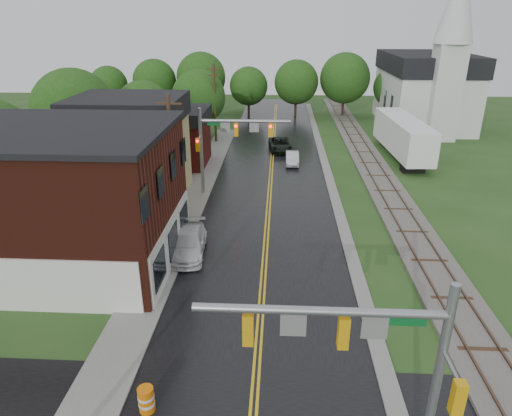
# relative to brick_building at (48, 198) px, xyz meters

# --- Properties ---
(main_road) EXTENTS (10.00, 90.00, 0.02)m
(main_road) POSITION_rel_brick_building_xyz_m (12.48, 15.00, -4.15)
(main_road) COLOR black
(main_road) RESTS_ON ground
(curb_right) EXTENTS (0.80, 70.00, 0.12)m
(curb_right) POSITION_rel_brick_building_xyz_m (17.88, 20.00, -4.15)
(curb_right) COLOR gray
(curb_right) RESTS_ON ground
(sidewalk_left) EXTENTS (2.40, 50.00, 0.12)m
(sidewalk_left) POSITION_rel_brick_building_xyz_m (6.28, 10.00, -4.15)
(sidewalk_left) COLOR gray
(sidewalk_left) RESTS_ON ground
(brick_building) EXTENTS (14.30, 10.30, 8.30)m
(brick_building) POSITION_rel_brick_building_xyz_m (0.00, 0.00, 0.00)
(brick_building) COLOR #46180F
(brick_building) RESTS_ON ground
(yellow_house) EXTENTS (8.00, 7.00, 6.40)m
(yellow_house) POSITION_rel_brick_building_xyz_m (1.48, 11.00, -0.95)
(yellow_house) COLOR tan
(yellow_house) RESTS_ON ground
(darkred_building) EXTENTS (7.00, 6.00, 4.40)m
(darkred_building) POSITION_rel_brick_building_xyz_m (2.48, 20.00, -1.95)
(darkred_building) COLOR #3F0F0C
(darkred_building) RESTS_ON ground
(church) EXTENTS (10.40, 18.40, 20.00)m
(church) POSITION_rel_brick_building_xyz_m (32.48, 38.74, 1.68)
(church) COLOR silver
(church) RESTS_ON ground
(railroad) EXTENTS (3.20, 80.00, 0.30)m
(railroad) POSITION_rel_brick_building_xyz_m (22.48, 20.00, -4.05)
(railroad) COLOR #59544C
(railroad) RESTS_ON ground
(traffic_signal_near) EXTENTS (7.34, 0.30, 7.20)m
(traffic_signal_near) POSITION_rel_brick_building_xyz_m (15.96, -13.00, 0.82)
(traffic_signal_near) COLOR gray
(traffic_signal_near) RESTS_ON ground
(traffic_signal_far) EXTENTS (7.34, 0.43, 7.20)m
(traffic_signal_far) POSITION_rel_brick_building_xyz_m (9.01, 12.00, 0.82)
(traffic_signal_far) COLOR gray
(traffic_signal_far) RESTS_ON ground
(utility_pole_b) EXTENTS (1.80, 0.28, 9.00)m
(utility_pole_b) POSITION_rel_brick_building_xyz_m (5.68, 7.00, 0.57)
(utility_pole_b) COLOR #382616
(utility_pole_b) RESTS_ON ground
(utility_pole_c) EXTENTS (1.80, 0.28, 9.00)m
(utility_pole_c) POSITION_rel_brick_building_xyz_m (5.68, 29.00, 0.57)
(utility_pole_c) COLOR #382616
(utility_pole_c) RESTS_ON ground
(tree_left_b) EXTENTS (7.60, 7.60, 9.69)m
(tree_left_b) POSITION_rel_brick_building_xyz_m (-5.36, 16.90, 1.57)
(tree_left_b) COLOR black
(tree_left_b) RESTS_ON ground
(tree_left_c) EXTENTS (6.00, 6.00, 7.65)m
(tree_left_c) POSITION_rel_brick_building_xyz_m (-1.36, 24.90, 0.36)
(tree_left_c) COLOR black
(tree_left_c) RESTS_ON ground
(tree_left_e) EXTENTS (6.40, 6.40, 8.16)m
(tree_left_e) POSITION_rel_brick_building_xyz_m (3.64, 30.90, 0.66)
(tree_left_e) COLOR black
(tree_left_e) RESTS_ON ground
(suv_dark) EXTENTS (2.85, 5.21, 1.38)m
(suv_dark) POSITION_rel_brick_building_xyz_m (13.32, 25.66, -3.46)
(suv_dark) COLOR black
(suv_dark) RESTS_ON ground
(sedan_silver) EXTENTS (1.30, 3.71, 1.22)m
(sedan_silver) POSITION_rel_brick_building_xyz_m (14.55, 20.78, -3.54)
(sedan_silver) COLOR silver
(sedan_silver) RESTS_ON ground
(pickup_white) EXTENTS (2.41, 5.20, 1.47)m
(pickup_white) POSITION_rel_brick_building_xyz_m (7.68, 1.42, -3.42)
(pickup_white) COLOR silver
(pickup_white) RESTS_ON ground
(semi_trailer) EXTENTS (3.51, 13.23, 4.07)m
(semi_trailer) POSITION_rel_brick_building_xyz_m (26.08, 23.71, -1.75)
(semi_trailer) COLOR black
(semi_trailer) RESTS_ON ground
(construction_barrel) EXTENTS (0.79, 0.79, 1.07)m
(construction_barrel) POSITION_rel_brick_building_xyz_m (8.45, -11.00, -3.61)
(construction_barrel) COLOR orange
(construction_barrel) RESTS_ON ground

